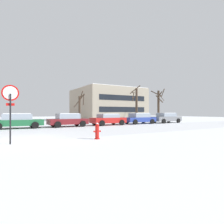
{
  "coord_description": "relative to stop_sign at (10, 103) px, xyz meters",
  "views": [
    {
      "loc": [
        -1.32,
        -11.66,
        1.53
      ],
      "look_at": [
        8.4,
        4.86,
        1.56
      ],
      "focal_mm": 30.49,
      "sensor_mm": 36.0,
      "label": 1
    }
  ],
  "objects": [
    {
      "name": "parked_car_blue",
      "position": [
        15.47,
        9.6,
        -1.25
      ],
      "size": [
        4.38,
        2.05,
        1.44
      ],
      "color": "#283D93",
      "rests_on": "ground"
    },
    {
      "name": "tree_far_mid",
      "position": [
        8.37,
        12.82,
        0.14
      ],
      "size": [
        1.36,
        1.57,
        4.27
      ],
      "color": "#423326",
      "rests_on": "ground"
    },
    {
      "name": "parked_car_red",
      "position": [
        10.62,
        9.43,
        -1.28
      ],
      "size": [
        4.09,
        2.13,
        1.36
      ],
      "color": "red",
      "rests_on": "ground"
    },
    {
      "name": "parked_car_gray",
      "position": [
        20.33,
        9.5,
        -1.24
      ],
      "size": [
        4.58,
        2.06,
        1.45
      ],
      "color": "slate",
      "rests_on": "ground"
    },
    {
      "name": "tree_far_left",
      "position": [
        22.87,
        13.65,
        0.97
      ],
      "size": [
        2.4,
        1.85,
        5.49
      ],
      "color": "#423326",
      "rests_on": "ground"
    },
    {
      "name": "parked_car_green",
      "position": [
        0.91,
        9.63,
        -1.26
      ],
      "size": [
        4.61,
        2.0,
        1.44
      ],
      "color": "#1E6038",
      "rests_on": "ground"
    },
    {
      "name": "fire_hydrant",
      "position": [
        4.35,
        -0.45,
        -1.52
      ],
      "size": [
        0.44,
        0.3,
        0.93
      ],
      "color": "red",
      "rests_on": "ground"
    },
    {
      "name": "stop_sign",
      "position": [
        0.0,
        0.0,
        0.0
      ],
      "size": [
        0.76,
        0.2,
        2.83
      ],
      "color": "black",
      "rests_on": "ground"
    },
    {
      "name": "ground_plane",
      "position": [
        0.91,
        1.45,
        -1.99
      ],
      "size": [
        120.0,
        120.0,
        0.0
      ],
      "primitive_type": "plane",
      "color": "white"
    },
    {
      "name": "road_surface",
      "position": [
        0.91,
        4.5,
        -1.98
      ],
      "size": [
        80.0,
        8.09,
        0.0
      ],
      "color": "silver",
      "rests_on": "ground"
    },
    {
      "name": "tree_far_right",
      "position": [
        17.6,
        13.07,
        0.9
      ],
      "size": [
        1.94,
        1.52,
        5.83
      ],
      "color": "#423326",
      "rests_on": "ground"
    },
    {
      "name": "building_far_right",
      "position": [
        17.94,
        22.93,
        1.08
      ],
      "size": [
        11.66,
        11.63,
        6.14
      ],
      "color": "#9E937F",
      "rests_on": "ground"
    },
    {
      "name": "parked_car_maroon",
      "position": [
        5.76,
        9.49,
        -1.26
      ],
      "size": [
        4.07,
        2.07,
        1.43
      ],
      "color": "maroon",
      "rests_on": "ground"
    }
  ]
}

